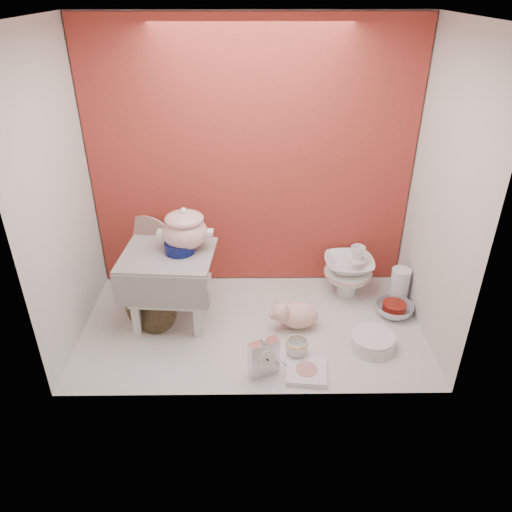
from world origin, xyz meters
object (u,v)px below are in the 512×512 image
at_px(step_stool, 171,287).
at_px(porcelain_tower, 348,270).
at_px(blue_white_vase, 155,272).
at_px(plush_pig, 298,315).
at_px(soup_tureen, 185,228).
at_px(dinner_plate_stack, 372,341).
at_px(crystal_bowl, 394,309).
at_px(gold_rim_teacup, 297,348).
at_px(floral_platter, 149,251).
at_px(mantel_clock, 264,356).

xyz_separation_m(step_stool, porcelain_tower, (0.99, 0.23, -0.04)).
distance_m(blue_white_vase, porcelain_tower, 1.13).
relative_size(step_stool, plush_pig, 1.76).
bearing_deg(soup_tureen, step_stool, -147.89).
height_order(step_stool, dinner_plate_stack, step_stool).
xyz_separation_m(plush_pig, crystal_bowl, (0.54, 0.11, -0.05)).
bearing_deg(crystal_bowl, gold_rim_teacup, -148.76).
xyz_separation_m(step_stool, blue_white_vase, (-0.14, 0.30, -0.09)).
height_order(soup_tureen, dinner_plate_stack, soup_tureen).
bearing_deg(floral_platter, plush_pig, -27.71).
distance_m(blue_white_vase, dinner_plate_stack, 1.30).
distance_m(plush_pig, dinner_plate_stack, 0.40).
relative_size(soup_tureen, crystal_bowl, 1.30).
height_order(gold_rim_teacup, crystal_bowl, gold_rim_teacup).
height_order(plush_pig, porcelain_tower, porcelain_tower).
xyz_separation_m(blue_white_vase, dinner_plate_stack, (1.18, -0.55, -0.08)).
xyz_separation_m(plush_pig, porcelain_tower, (0.31, 0.31, 0.08)).
distance_m(gold_rim_teacup, porcelain_tower, 0.66).
bearing_deg(crystal_bowl, soup_tureen, 178.40).
relative_size(gold_rim_teacup, crystal_bowl, 0.53).
distance_m(dinner_plate_stack, porcelain_tower, 0.50).
xyz_separation_m(dinner_plate_stack, crystal_bowl, (0.18, 0.28, -0.00)).
xyz_separation_m(floral_platter, blue_white_vase, (0.04, -0.07, -0.10)).
bearing_deg(floral_platter, gold_rim_teacup, -39.74).
height_order(dinner_plate_stack, crystal_bowl, dinner_plate_stack).
xyz_separation_m(step_stool, crystal_bowl, (1.22, 0.03, -0.17)).
bearing_deg(dinner_plate_stack, blue_white_vase, 154.86).
bearing_deg(plush_pig, dinner_plate_stack, -16.95).
xyz_separation_m(step_stool, soup_tureen, (0.09, 0.06, 0.32)).
distance_m(step_stool, plush_pig, 0.69).
relative_size(dinner_plate_stack, porcelain_tower, 0.73).
xyz_separation_m(plush_pig, dinner_plate_stack, (0.36, -0.17, -0.04)).
distance_m(soup_tureen, mantel_clock, 0.76).
height_order(mantel_clock, plush_pig, mantel_clock).
distance_m(soup_tureen, gold_rim_teacup, 0.82).
xyz_separation_m(soup_tureen, plush_pig, (0.58, -0.14, -0.45)).
distance_m(soup_tureen, crystal_bowl, 1.23).
bearing_deg(floral_platter, dinner_plate_stack, -27.01).
height_order(soup_tureen, blue_white_vase, soup_tureen).
height_order(gold_rim_teacup, porcelain_tower, porcelain_tower).
height_order(floral_platter, blue_white_vase, floral_platter).
bearing_deg(step_stool, dinner_plate_stack, -9.08).
distance_m(step_stool, floral_platter, 0.41).
bearing_deg(dinner_plate_stack, floral_platter, 152.99).
distance_m(mantel_clock, dinner_plate_stack, 0.59).
relative_size(blue_white_vase, gold_rim_teacup, 2.09).
xyz_separation_m(dinner_plate_stack, porcelain_tower, (-0.05, 0.48, 0.12)).
bearing_deg(gold_rim_teacup, dinner_plate_stack, 9.97).
height_order(floral_platter, dinner_plate_stack, floral_platter).
relative_size(soup_tureen, gold_rim_teacup, 2.45).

